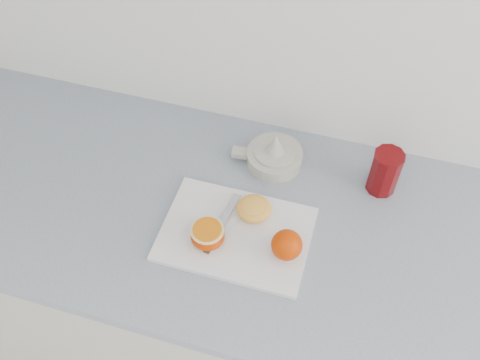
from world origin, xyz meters
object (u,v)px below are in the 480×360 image
Objects in this scene: counter at (294,316)px; cutting_board at (236,234)px; citrus_juicer at (274,155)px; half_orange at (208,235)px; red_tumbler at (384,173)px.

cutting_board is (-0.16, -0.06, 0.45)m from counter.
citrus_juicer reaches higher than counter.
cutting_board reaches higher than counter.
half_orange reaches higher than cutting_board.
half_orange is (-0.21, -0.10, 0.48)m from counter.
counter is 14.90× the size of citrus_juicer.
red_tumbler is (0.34, 0.27, 0.02)m from half_orange.
half_orange is at bearing -155.35° from counter.
red_tumbler is (0.29, 0.23, 0.05)m from cutting_board.
red_tumbler reaches higher than counter.
citrus_juicer is 1.51× the size of red_tumbler.
red_tumbler is at bearing 38.30° from cutting_board.
citrus_juicer is (0.08, 0.27, -0.01)m from half_orange.
cutting_board is at bearing -96.53° from citrus_juicer.
counter is at bearing 24.65° from half_orange.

